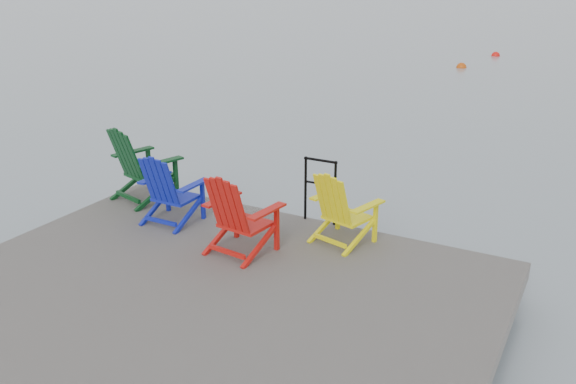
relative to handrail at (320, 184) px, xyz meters
The scene contains 9 objects.
ground 2.67m from the handrail, 95.83° to the right, with size 400.00×400.00×0.00m, color gray.
dock 2.56m from the handrail, 95.83° to the right, with size 6.00×5.00×1.40m.
handrail is the anchor object (origin of this frame).
chair_green 2.75m from the handrail, 169.53° to the right, with size 1.05×1.00×1.13m.
chair_blue 2.03m from the handrail, 150.89° to the right, with size 0.78×0.73×0.98m.
chair_red 1.42m from the handrail, 108.18° to the right, with size 0.89×0.83×1.03m.
chair_yellow 0.72m from the handrail, 42.78° to the right, with size 0.88×0.84×0.95m.
buoy_a 18.40m from the handrail, 97.29° to the left, with size 0.41×0.41×0.41m, color #BE470B.
buoy_b 22.63m from the handrail, 94.54° to the left, with size 0.39×0.39×0.39m, color red.
Camera 1 is at (3.53, -4.56, 3.77)m, focal length 38.00 mm.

